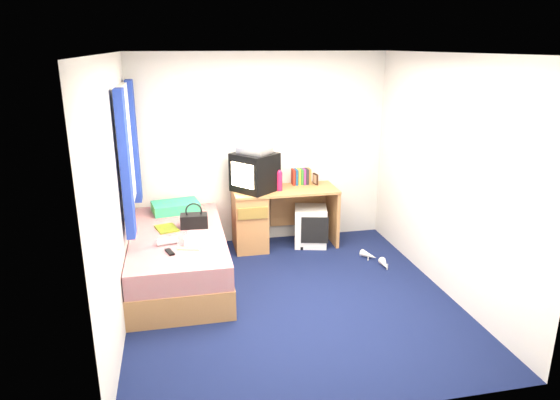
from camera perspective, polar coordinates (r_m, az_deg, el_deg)
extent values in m
plane|color=#0C1438|center=(5.17, 1.35, -11.24)|extent=(3.40, 3.40, 0.00)
plane|color=white|center=(4.54, 1.57, 16.42)|extent=(3.40, 3.40, 0.00)
plane|color=silver|center=(6.33, -2.12, 5.74)|extent=(3.20, 0.00, 3.20)
plane|color=silver|center=(3.18, 8.58, -6.46)|extent=(3.20, 0.00, 3.20)
plane|color=silver|center=(4.63, -18.22, 0.49)|extent=(0.00, 3.40, 3.40)
plane|color=silver|center=(5.31, 18.52, 2.56)|extent=(0.00, 3.40, 3.40)
cube|color=tan|center=(5.62, -11.41, -7.44)|extent=(1.00, 2.00, 0.30)
cube|color=olive|center=(5.27, -5.84, -8.78)|extent=(0.02, 0.70, 0.18)
cube|color=silver|center=(5.51, -11.58, -4.89)|extent=(0.98, 1.98, 0.24)
cube|color=teal|center=(6.15, -11.83, -0.78)|extent=(0.60, 0.44, 0.12)
cube|color=tan|center=(6.22, 0.56, 1.14)|extent=(1.30, 0.55, 0.03)
cube|color=tan|center=(6.26, -3.47, -2.40)|extent=(0.40, 0.52, 0.72)
cube|color=tan|center=(6.50, 5.99, -1.73)|extent=(0.04, 0.52, 0.72)
cube|color=tan|center=(6.60, 2.21, -0.52)|extent=(0.78, 0.03, 0.55)
cube|color=silver|center=(6.41, 3.50, -2.99)|extent=(0.48, 0.48, 0.50)
cube|color=black|center=(6.11, -2.89, 3.22)|extent=(0.63, 0.64, 0.47)
cube|color=#FED9A0|center=(5.96, -4.30, 2.82)|extent=(0.24, 0.29, 0.29)
cube|color=silver|center=(6.05, -2.93, 5.69)|extent=(0.45, 0.45, 0.07)
cube|color=maroon|center=(6.40, 1.53, 2.64)|extent=(0.03, 0.13, 0.20)
cube|color=navy|center=(6.40, 1.83, 2.66)|extent=(0.03, 0.13, 0.20)
cube|color=gold|center=(6.41, 2.14, 2.68)|extent=(0.03, 0.13, 0.20)
cube|color=#337F33|center=(6.42, 2.44, 2.69)|extent=(0.03, 0.13, 0.20)
cube|color=#7F337F|center=(6.43, 2.75, 2.71)|extent=(0.03, 0.13, 0.20)
cube|color=#262626|center=(6.44, 3.05, 2.72)|extent=(0.03, 0.13, 0.20)
cube|color=#B26633|center=(6.45, 3.35, 2.74)|extent=(0.03, 0.13, 0.20)
cube|color=black|center=(6.43, 4.09, 2.41)|extent=(0.04, 0.12, 0.14)
cylinder|color=#C71C4A|center=(6.13, -0.08, 2.13)|extent=(0.08, 0.08, 0.23)
cylinder|color=silver|center=(6.20, -0.47, 2.05)|extent=(0.06, 0.06, 0.17)
cube|color=black|center=(5.58, -9.78, -2.36)|extent=(0.30, 0.18, 0.15)
torus|color=black|center=(5.55, -9.84, -1.25)|extent=(0.18, 0.03, 0.18)
cube|color=white|center=(5.13, -9.02, -4.44)|extent=(0.35, 0.32, 0.10)
cube|color=#BAD717|center=(5.61, -12.82, -3.18)|extent=(0.28, 0.33, 0.01)
cylinder|color=silver|center=(5.17, -12.79, -4.63)|extent=(0.21, 0.11, 0.07)
cube|color=yellow|center=(5.02, -10.36, -5.50)|extent=(0.23, 0.11, 0.01)
cube|color=black|center=(4.98, -12.49, -5.82)|extent=(0.10, 0.17, 0.02)
cube|color=silver|center=(5.44, -17.35, 5.72)|extent=(0.02, 0.90, 1.10)
cube|color=white|center=(5.36, -17.81, 11.91)|extent=(0.06, 1.06, 0.08)
cube|color=white|center=(5.58, -16.71, -0.21)|extent=(0.06, 1.06, 0.08)
cube|color=navy|center=(4.87, -17.27, 3.83)|extent=(0.08, 0.24, 1.40)
cube|color=navy|center=(6.02, -16.37, 6.38)|extent=(0.08, 0.24, 1.40)
cone|color=silver|center=(6.15, 10.14, -6.24)|extent=(0.19, 0.24, 0.09)
cone|color=silver|center=(5.94, 11.86, -7.21)|extent=(0.12, 0.23, 0.09)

